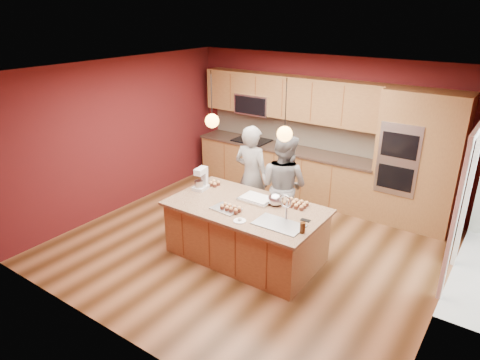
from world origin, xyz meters
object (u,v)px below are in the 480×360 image
Objects in this scene: mixing_bowl at (276,199)px; person_right at (283,186)px; stand_mixer at (201,180)px; island at (247,231)px; person_left at (252,177)px.

person_right is at bearing 110.16° from mixing_bowl.
stand_mixer reaches higher than mixing_bowl.
person_right is (0.09, 0.89, 0.43)m from island.
island is 0.65m from mixing_bowl.
island is at bearing 87.05° from person_right.
stand_mixer is at bearing 40.03° from person_right.
person_right is 0.66m from mixing_bowl.
mixing_bowl is at bearing 40.41° from island.
mixing_bowl is at bearing -1.53° from stand_mixer.
island is 6.42× the size of stand_mixer.
person_left is 0.90m from stand_mixer.
person_left is 5.00× the size of stand_mixer.
person_right reaches higher than island.
island is 1.10m from stand_mixer.
mixing_bowl is (0.32, 0.27, 0.50)m from island.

